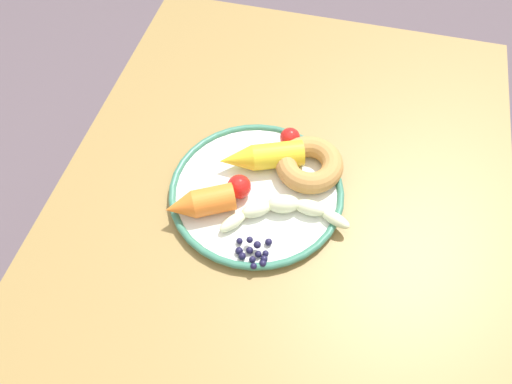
{
  "coord_description": "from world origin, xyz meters",
  "views": [
    {
      "loc": [
        0.46,
        0.07,
        1.42
      ],
      "look_at": [
        0.0,
        -0.04,
        0.74
      ],
      "focal_mm": 35.49,
      "sensor_mm": 36.0,
      "label": 1
    }
  ],
  "objects": [
    {
      "name": "ground_plane",
      "position": [
        0.0,
        0.0,
        0.0
      ],
      "size": [
        6.0,
        6.0,
        0.0
      ],
      "primitive_type": "plane",
      "color": "#584B53"
    },
    {
      "name": "dining_table",
      "position": [
        0.0,
        0.0,
        0.63
      ],
      "size": [
        0.98,
        0.74,
        0.73
      ],
      "color": "olive",
      "rests_on": "ground_plane"
    },
    {
      "name": "plate",
      "position": [
        0.0,
        -0.04,
        0.74
      ],
      "size": [
        0.29,
        0.29,
        0.02
      ],
      "color": "white",
      "rests_on": "dining_table"
    },
    {
      "name": "banana",
      "position": [
        0.03,
        0.01,
        0.76
      ],
      "size": [
        0.1,
        0.2,
        0.03
      ],
      "color": "beige",
      "rests_on": "plate"
    },
    {
      "name": "carrot_orange",
      "position": [
        0.06,
        -0.12,
        0.76
      ],
      "size": [
        0.09,
        0.12,
        0.04
      ],
      "color": "orange",
      "rests_on": "plate"
    },
    {
      "name": "carrot_yellow",
      "position": [
        -0.05,
        -0.05,
        0.76
      ],
      "size": [
        0.09,
        0.15,
        0.04
      ],
      "color": "yellow",
      "rests_on": "plate"
    },
    {
      "name": "donut",
      "position": [
        -0.06,
        0.03,
        0.76
      ],
      "size": [
        0.15,
        0.15,
        0.04
      ],
      "primitive_type": "torus",
      "rotation": [
        0.0,
        0.0,
        2.64
      ],
      "color": "#B68244",
      "rests_on": "plate"
    },
    {
      "name": "blueberry_pile",
      "position": [
        0.11,
        -0.02,
        0.75
      ],
      "size": [
        0.06,
        0.06,
        0.02
      ],
      "color": "#191638",
      "rests_on": "plate"
    },
    {
      "name": "tomato_near",
      "position": [
        -0.11,
        -0.01,
        0.76
      ],
      "size": [
        0.03,
        0.03,
        0.03
      ],
      "primitive_type": "sphere",
      "color": "red",
      "rests_on": "plate"
    },
    {
      "name": "tomato_mid",
      "position": [
        0.01,
        -0.07,
        0.76
      ],
      "size": [
        0.04,
        0.04,
        0.04
      ],
      "primitive_type": "sphere",
      "color": "red",
      "rests_on": "plate"
    }
  ]
}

